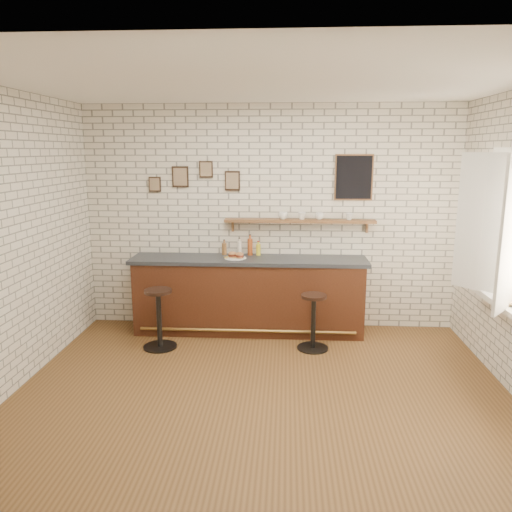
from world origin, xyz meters
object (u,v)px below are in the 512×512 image
at_px(ciabatta_sandwich, 236,255).
at_px(shelf_cup_b, 302,216).
at_px(bar_counter, 249,295).
at_px(shelf_cup_a, 283,216).
at_px(shelf_cup_d, 349,216).
at_px(bitters_bottle_brown, 224,249).
at_px(bitters_bottle_white, 240,248).
at_px(bar_stool_left, 159,317).
at_px(book_lower, 506,303).
at_px(sandwich_plate, 235,258).
at_px(condiment_bottle_yellow, 258,249).
at_px(bitters_bottle_amber, 250,247).
at_px(shelf_cup_c, 319,216).
at_px(bar_stool_right, 313,320).
at_px(book_upper, 506,301).

relative_size(ciabatta_sandwich, shelf_cup_b, 2.32).
xyz_separation_m(bar_counter, shelf_cup_a, (0.44, 0.20, 1.04)).
bearing_deg(shelf_cup_d, bitters_bottle_brown, -173.01).
xyz_separation_m(bitters_bottle_white, bar_stool_left, (-0.92, -0.84, -0.71)).
xyz_separation_m(bar_counter, bitters_bottle_brown, (-0.35, 0.19, 0.59)).
distance_m(shelf_cup_d, book_lower, 2.31).
relative_size(bitters_bottle_brown, bitters_bottle_white, 0.89).
bearing_deg(ciabatta_sandwich, sandwich_plate, -180.00).
bearing_deg(condiment_bottle_yellow, bitters_bottle_brown, 180.00).
xyz_separation_m(bitters_bottle_brown, shelf_cup_b, (1.04, 0.01, 0.45)).
xyz_separation_m(ciabatta_sandwich, book_lower, (2.81, -1.55, -0.12)).
relative_size(bitters_bottle_amber, bar_stool_left, 0.38).
relative_size(condiment_bottle_yellow, shelf_cup_c, 1.69).
height_order(bitters_bottle_brown, shelf_cup_a, shelf_cup_a).
relative_size(bar_counter, ciabatta_sandwich, 12.96).
height_order(bar_counter, book_lower, bar_counter).
bearing_deg(ciabatta_sandwich, bar_stool_right, -28.29).
distance_m(bar_stool_left, shelf_cup_a, 2.07).
bearing_deg(shelf_cup_a, bitters_bottle_white, 176.99).
bearing_deg(bitters_bottle_amber, ciabatta_sandwich, -126.11).
xyz_separation_m(bitters_bottle_amber, shelf_cup_b, (0.69, 0.01, 0.42)).
bearing_deg(book_lower, shelf_cup_d, 102.55).
bearing_deg(bar_counter, book_upper, -30.81).
bearing_deg(book_lower, ciabatta_sandwich, 127.00).
relative_size(bar_counter, book_upper, 14.53).
distance_m(ciabatta_sandwich, condiment_bottle_yellow, 0.36).
bearing_deg(book_lower, bar_stool_right, 126.66).
xyz_separation_m(bitters_bottle_white, condiment_bottle_yellow, (0.25, -0.00, -0.01)).
height_order(shelf_cup_a, book_lower, shelf_cup_a).
bearing_deg(bar_stool_right, book_lower, -29.26).
distance_m(sandwich_plate, shelf_cup_c, 1.24).
height_order(shelf_cup_d, book_upper, shelf_cup_d).
height_order(condiment_bottle_yellow, book_lower, condiment_bottle_yellow).
relative_size(bar_stool_right, shelf_cup_c, 6.03).
height_order(condiment_bottle_yellow, shelf_cup_d, shelf_cup_d).
distance_m(shelf_cup_c, shelf_cup_d, 0.39).
relative_size(ciabatta_sandwich, bitters_bottle_white, 1.02).
relative_size(ciabatta_sandwich, bar_stool_left, 0.32).
bearing_deg(shelf_cup_a, condiment_bottle_yellow, 177.53).
bearing_deg(bitters_bottle_white, sandwich_plate, -98.52).
xyz_separation_m(bitters_bottle_brown, shelf_cup_c, (1.27, 0.01, 0.45)).
distance_m(bar_counter, shelf_cup_c, 1.40).
xyz_separation_m(ciabatta_sandwich, bitters_bottle_brown, (-0.18, 0.23, 0.04)).
relative_size(sandwich_plate, shelf_cup_a, 2.31).
bearing_deg(ciabatta_sandwich, shelf_cup_d, 9.09).
xyz_separation_m(shelf_cup_a, book_upper, (2.20, -1.78, -0.59)).
height_order(ciabatta_sandwich, book_lower, ciabatta_sandwich).
xyz_separation_m(sandwich_plate, ciabatta_sandwich, (0.01, 0.00, 0.04)).
distance_m(bitters_bottle_amber, condiment_bottle_yellow, 0.12).
distance_m(bitters_bottle_amber, shelf_cup_d, 1.38).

